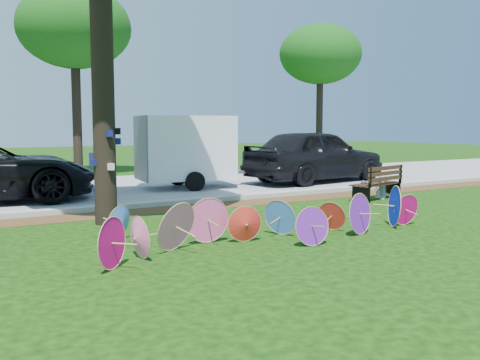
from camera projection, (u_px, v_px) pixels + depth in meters
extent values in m
plane|color=black|center=(275.00, 247.00, 8.72)|extent=(90.00, 90.00, 0.00)
cube|color=#472D16|center=(168.00, 210.00, 12.58)|extent=(90.00, 1.00, 0.01)
cube|color=#B7B5AD|center=(157.00, 204.00, 13.18)|extent=(90.00, 0.30, 0.12)
cube|color=gray|center=(108.00, 189.00, 16.75)|extent=(90.00, 8.00, 0.01)
cylinder|color=black|center=(102.00, 63.00, 10.48)|extent=(0.44, 0.44, 6.40)
cone|color=purple|center=(358.00, 213.00, 9.73)|extent=(0.78, 0.41, 0.77)
cone|color=#FF58A0|center=(207.00, 220.00, 9.01)|extent=(0.79, 0.19, 0.79)
cone|color=#031CEE|center=(397.00, 206.00, 10.42)|extent=(0.57, 0.80, 0.83)
cone|color=#4377DA|center=(281.00, 217.00, 9.65)|extent=(0.48, 0.70, 0.67)
cone|color=pink|center=(174.00, 225.00, 8.38)|extent=(0.89, 0.66, 0.82)
cone|color=purple|center=(311.00, 226.00, 8.83)|extent=(0.67, 0.23, 0.66)
cone|color=red|center=(246.00, 224.00, 9.03)|extent=(0.64, 0.21, 0.63)
cone|color=pink|center=(137.00, 238.00, 7.89)|extent=(0.21, 0.66, 0.66)
cone|color=#4377DA|center=(120.00, 223.00, 9.15)|extent=(0.64, 0.54, 0.64)
cone|color=red|center=(332.00, 215.00, 10.10)|extent=(0.44, 0.59, 0.57)
cone|color=#CE0969|center=(109.00, 243.00, 7.32)|extent=(0.62, 0.59, 0.74)
cone|color=#CE0969|center=(404.00, 209.00, 10.60)|extent=(0.65, 0.23, 0.65)
imported|color=black|center=(316.00, 156.00, 18.77)|extent=(5.70, 2.91, 1.86)
cube|color=white|center=(186.00, 148.00, 16.82)|extent=(3.03, 2.13, 2.58)
imported|color=#343947|center=(365.00, 181.00, 14.18)|extent=(0.39, 0.28, 1.01)
imported|color=silver|center=(384.00, 176.00, 14.53)|extent=(0.73, 0.66, 1.23)
cylinder|color=black|center=(77.00, 112.00, 21.16)|extent=(0.36, 0.36, 5.00)
ellipsoid|color=#0D3B0D|center=(74.00, 27.00, 20.82)|extent=(4.40, 4.40, 3.20)
cylinder|color=black|center=(319.00, 116.00, 28.95)|extent=(0.36, 0.36, 5.00)
ellipsoid|color=#0D3B0D|center=(320.00, 54.00, 28.62)|extent=(4.40, 4.40, 3.20)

